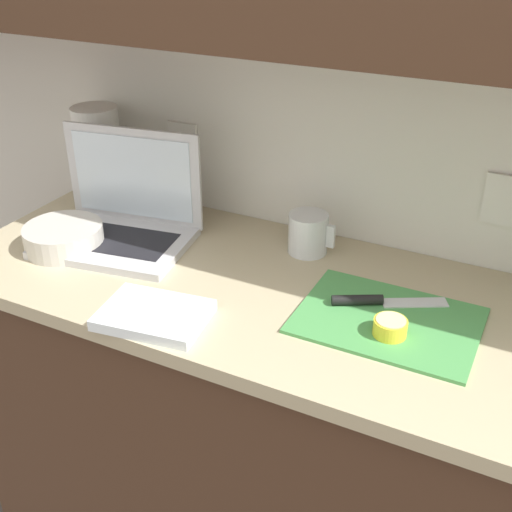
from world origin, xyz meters
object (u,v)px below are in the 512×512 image
(lemon_half_cut, at_px, (390,327))
(measuring_cup, at_px, (308,233))
(cutting_board, at_px, (388,320))
(paper_towel_roll, at_px, (99,155))
(laptop, at_px, (123,215))
(knife, at_px, (370,301))
(bowl_white, at_px, (64,237))

(lemon_half_cut, relative_size, measuring_cup, 0.58)
(cutting_board, xyz_separation_m, measuring_cup, (-0.27, 0.21, 0.05))
(measuring_cup, relative_size, paper_towel_roll, 0.43)
(lemon_half_cut, distance_m, measuring_cup, 0.39)
(laptop, bearing_deg, cutting_board, -14.31)
(laptop, distance_m, paper_towel_roll, 0.27)
(knife, xyz_separation_m, paper_towel_roll, (-0.87, 0.20, 0.12))
(laptop, bearing_deg, measuring_cup, 8.43)
(laptop, xyz_separation_m, lemon_half_cut, (0.74, -0.12, -0.04))
(lemon_half_cut, height_order, bowl_white, bowl_white)
(laptop, distance_m, bowl_white, 0.16)
(cutting_board, xyz_separation_m, lemon_half_cut, (0.02, -0.05, 0.02))
(cutting_board, xyz_separation_m, knife, (-0.05, 0.04, 0.01))
(bowl_white, bearing_deg, lemon_half_cut, -0.23)
(lemon_half_cut, xyz_separation_m, paper_towel_roll, (-0.94, 0.29, 0.11))
(cutting_board, bearing_deg, paper_towel_roll, 165.60)
(knife, bearing_deg, cutting_board, -63.73)
(cutting_board, bearing_deg, lemon_half_cut, -71.41)
(paper_towel_roll, bearing_deg, laptop, -40.19)
(cutting_board, height_order, measuring_cup, measuring_cup)
(laptop, xyz_separation_m, measuring_cup, (0.45, 0.14, -0.01))
(bowl_white, xyz_separation_m, paper_towel_roll, (-0.10, 0.29, 0.11))
(cutting_board, xyz_separation_m, bowl_white, (-0.82, -0.05, 0.03))
(measuring_cup, relative_size, bowl_white, 0.60)
(paper_towel_roll, bearing_deg, knife, -12.93)
(laptop, relative_size, measuring_cup, 3.42)
(lemon_half_cut, bearing_deg, laptop, 170.89)
(knife, distance_m, paper_towel_roll, 0.90)
(laptop, height_order, cutting_board, laptop)
(lemon_half_cut, xyz_separation_m, bowl_white, (-0.84, 0.00, 0.00))
(bowl_white, relative_size, paper_towel_roll, 0.71)
(knife, relative_size, measuring_cup, 1.98)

